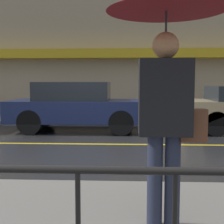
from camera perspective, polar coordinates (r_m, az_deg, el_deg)
name	(u,v)px	position (r m, az deg, el deg)	size (l,w,h in m)	color
ground_plane	(91,144)	(7.58, -3.92, -5.88)	(80.00, 80.00, 0.00)	#262628
sidewalk_far	(103,120)	(11.67, -1.58, -1.56)	(28.00, 1.92, 0.13)	slate
lane_marking	(91,144)	(7.58, -3.92, -5.85)	(25.20, 0.12, 0.01)	gold
building_storefront	(105,50)	(12.73, -1.25, 11.31)	(28.00, 0.85, 5.61)	gray
pedestrian	(166,39)	(2.89, 9.91, 12.97)	(1.07, 1.07, 2.22)	#23283D
car_navy	(78,106)	(9.61, -6.29, 1.14)	(4.19, 1.85, 1.50)	#19234C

